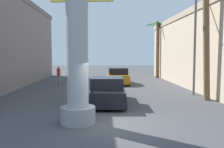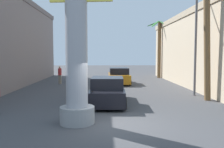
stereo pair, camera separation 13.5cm
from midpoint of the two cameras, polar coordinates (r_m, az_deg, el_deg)
ground_plane at (r=20.19m, az=-0.32°, el=-3.59°), size 90.82×90.82×0.00m
building_right at (r=26.23m, az=23.66°, el=5.12°), size 8.61×20.03×6.58m
neon_sign_pole at (r=10.29m, az=-7.78°, el=12.70°), size 2.87×1.42×10.08m
street_lamp at (r=18.02m, az=17.60°, el=9.04°), size 2.65×0.28×7.12m
car_lead at (r=14.42m, az=-0.78°, el=-4.02°), size 2.16×4.97×1.56m
car_far at (r=24.21m, az=1.73°, el=-0.49°), size 2.08×4.50×1.56m
palm_tree_near_right at (r=16.54m, az=21.23°, el=12.62°), size 2.80×2.97×8.98m
palm_tree_far_right at (r=30.89m, az=10.87°, el=6.83°), size 3.15×3.41×6.91m
pedestrian_far_left at (r=24.62m, az=-11.69°, el=0.10°), size 0.46×0.46×1.71m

